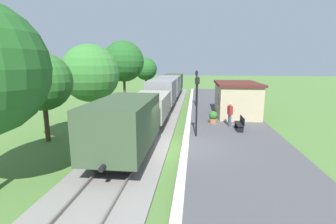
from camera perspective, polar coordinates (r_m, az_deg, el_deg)
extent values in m
plane|color=#517A38|center=(13.33, 2.22, -9.08)|extent=(160.00, 160.00, 0.00)
cube|color=#4C4C4F|center=(13.46, 16.10, -8.76)|extent=(6.00, 60.00, 0.25)
cube|color=silver|center=(13.22, 3.97, -8.10)|extent=(0.36, 60.00, 0.01)
cube|color=gray|center=(13.67, -7.97, -8.38)|extent=(3.80, 60.00, 0.12)
cube|color=slate|center=(13.48, -4.99, -8.02)|extent=(0.07, 60.00, 0.14)
cube|color=slate|center=(13.82, -10.91, -7.69)|extent=(0.07, 60.00, 0.14)
cube|color=#384C33|center=(11.70, -10.10, -2.53)|extent=(2.50, 5.60, 2.20)
cube|color=black|center=(11.96, -9.94, -6.95)|extent=(2.10, 5.15, 0.50)
cylinder|color=black|center=(13.68, -7.81, -5.62)|extent=(1.56, 0.84, 0.84)
cylinder|color=black|center=(10.45, -12.67, -11.28)|extent=(1.56, 0.84, 0.84)
cylinder|color=black|center=(14.70, -6.75, -3.39)|extent=(0.20, 0.30, 0.20)
cylinder|color=black|center=(9.36, -15.07, -12.51)|extent=(0.20, 0.30, 0.20)
cube|color=gray|center=(18.05, -4.20, 1.54)|extent=(2.50, 5.60, 1.60)
cube|color=black|center=(18.18, -4.17, -0.48)|extent=(2.10, 5.15, 0.50)
cylinder|color=black|center=(19.95, -3.23, -0.13)|extent=(1.56, 0.84, 0.84)
cylinder|color=black|center=(16.52, -5.28, -2.60)|extent=(1.56, 0.84, 0.84)
cylinder|color=black|center=(21.03, -2.71, 1.16)|extent=(0.20, 0.30, 0.20)
cylinder|color=black|center=(15.36, -6.16, -2.73)|extent=(0.20, 0.30, 0.20)
cube|color=gray|center=(24.46, -1.39, 4.87)|extent=(2.50, 5.60, 2.20)
cube|color=black|center=(24.59, -1.38, 2.67)|extent=(2.10, 5.15, 0.50)
cylinder|color=black|center=(26.38, -0.86, 2.72)|extent=(1.56, 0.84, 0.84)
cylinder|color=black|center=(22.88, -1.98, 1.37)|extent=(1.56, 0.84, 0.84)
cylinder|color=black|center=(27.49, -0.56, 3.59)|extent=(0.20, 0.30, 0.20)
cylinder|color=black|center=(21.71, -2.43, 1.49)|extent=(0.20, 0.30, 0.20)
cube|color=gray|center=(30.98, 0.25, 6.25)|extent=(2.50, 5.60, 2.20)
cube|color=black|center=(31.08, 0.25, 4.50)|extent=(2.10, 5.15, 0.50)
cylinder|color=black|center=(32.88, 0.58, 4.44)|extent=(1.56, 0.84, 0.84)
cylinder|color=black|center=(29.35, -0.12, 3.60)|extent=(1.56, 0.84, 0.84)
cylinder|color=black|center=(34.00, 0.78, 5.09)|extent=(0.20, 0.30, 0.20)
cylinder|color=black|center=(28.18, -0.39, 3.79)|extent=(0.20, 0.30, 0.20)
cube|color=#384C33|center=(37.53, 1.33, 7.14)|extent=(2.50, 5.60, 2.20)
cube|color=black|center=(37.61, 1.32, 5.70)|extent=(2.10, 5.15, 0.50)
cylinder|color=black|center=(39.42, 1.55, 5.59)|extent=(1.56, 0.84, 0.84)
cylinder|color=black|center=(35.86, 1.07, 5.02)|extent=(1.56, 0.84, 0.84)
cylinder|color=black|center=(40.54, 1.69, 6.11)|extent=(0.20, 0.30, 0.20)
cylinder|color=black|center=(34.69, 0.89, 5.22)|extent=(0.20, 0.30, 0.20)
cube|color=tan|center=(21.85, 15.58, 2.79)|extent=(3.20, 5.50, 2.60)
cube|color=#51231E|center=(21.70, 15.78, 6.42)|extent=(3.50, 5.80, 0.18)
cube|color=black|center=(20.55, 11.64, 2.82)|extent=(0.03, 0.90, 0.80)
cube|color=black|center=(16.94, 16.21, -2.62)|extent=(0.42, 1.50, 0.04)
cube|color=black|center=(16.92, 16.89, -1.82)|extent=(0.04, 1.50, 0.45)
cube|color=black|center=(16.43, 16.51, -3.90)|extent=(0.38, 0.06, 0.42)
cube|color=black|center=(17.57, 15.84, -2.88)|extent=(0.38, 0.06, 0.42)
cube|color=black|center=(26.12, 12.77, 2.37)|extent=(0.42, 1.50, 0.04)
cube|color=black|center=(26.10, 13.20, 2.89)|extent=(0.04, 1.50, 0.45)
cube|color=black|center=(25.56, 12.89, 1.65)|extent=(0.38, 0.06, 0.42)
cube|color=black|center=(26.74, 12.61, 2.08)|extent=(0.38, 0.06, 0.42)
cylinder|color=#474C66|center=(17.70, 14.24, -1.96)|extent=(0.15, 0.15, 0.86)
cylinder|color=#474C66|center=(17.84, 14.01, -1.84)|extent=(0.15, 0.15, 0.86)
cube|color=maroon|center=(17.62, 14.24, 0.41)|extent=(0.35, 0.44, 0.60)
sphere|color=tan|center=(17.54, 14.31, 1.82)|extent=(0.22, 0.22, 0.22)
cylinder|color=#9E6642|center=(18.49, 10.45, -2.06)|extent=(0.56, 0.56, 0.34)
sphere|color=#2D6B28|center=(18.39, 10.49, -0.77)|extent=(0.64, 0.64, 0.64)
cylinder|color=black|center=(14.80, 6.66, 0.38)|extent=(0.11, 0.11, 3.20)
cube|color=black|center=(14.57, 6.82, 7.26)|extent=(0.28, 0.28, 0.36)
sphere|color=#F2E5BF|center=(14.57, 6.82, 7.26)|extent=(0.20, 0.20, 0.20)
cone|color=black|center=(14.56, 6.85, 8.20)|extent=(0.20, 0.20, 0.16)
cylinder|color=black|center=(25.46, 6.58, 4.98)|extent=(0.11, 0.11, 3.20)
cube|color=black|center=(25.32, 6.67, 8.99)|extent=(0.28, 0.28, 0.36)
sphere|color=#F2E5BF|center=(25.32, 6.67, 8.99)|extent=(0.20, 0.20, 0.20)
cone|color=black|center=(25.32, 6.68, 9.53)|extent=(0.20, 0.20, 0.16)
cylinder|color=#4C3823|center=(16.36, -26.40, -2.17)|extent=(0.28, 0.28, 2.32)
sphere|color=#2D6B28|center=(16.02, -27.17, 6.29)|extent=(3.37, 3.37, 3.37)
cylinder|color=#4C3823|center=(21.44, -17.15, 1.14)|extent=(0.28, 0.28, 2.06)
sphere|color=#387A33|center=(21.14, -17.59, 8.60)|extent=(4.68, 4.68, 4.68)
cylinder|color=#4C3823|center=(28.13, -10.06, 4.91)|extent=(0.28, 0.28, 3.14)
sphere|color=#235B23|center=(27.96, -10.30, 11.52)|extent=(4.47, 4.47, 4.47)
cylinder|color=#4C3823|center=(35.80, -5.13, 5.96)|extent=(0.28, 0.28, 2.59)
sphere|color=#235B23|center=(35.65, -5.20, 9.94)|extent=(3.19, 3.19, 3.19)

